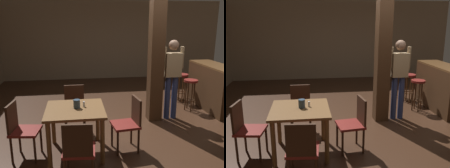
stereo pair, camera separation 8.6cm
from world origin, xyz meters
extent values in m
plane|color=#382114|center=(0.00, 0.00, 0.00)|extent=(10.80, 10.80, 0.00)
cube|color=gray|center=(0.00, 4.50, 1.40)|extent=(8.00, 0.10, 2.80)
cube|color=#422816|center=(0.25, 0.33, 1.40)|extent=(0.28, 0.28, 2.80)
cube|color=brown|center=(-1.45, -0.87, 0.75)|extent=(0.92, 0.92, 0.04)
cylinder|color=brown|center=(-1.06, -0.48, 0.36)|extent=(0.07, 0.07, 0.73)
cylinder|color=brown|center=(-1.84, -0.48, 0.36)|extent=(0.07, 0.07, 0.73)
cylinder|color=brown|center=(-1.06, -1.26, 0.36)|extent=(0.07, 0.07, 0.73)
cylinder|color=brown|center=(-1.84, -1.26, 0.36)|extent=(0.07, 0.07, 0.73)
cube|color=maroon|center=(-1.41, -1.62, 0.45)|extent=(0.45, 0.45, 0.04)
cube|color=#382114|center=(-1.42, -1.81, 0.68)|extent=(0.38, 0.07, 0.45)
cylinder|color=#382114|center=(-1.57, -1.43, 0.23)|extent=(0.04, 0.04, 0.43)
cylinder|color=#382114|center=(-1.22, -1.46, 0.23)|extent=(0.04, 0.04, 0.43)
cube|color=maroon|center=(-0.65, -0.90, 0.45)|extent=(0.47, 0.47, 0.04)
cube|color=#382114|center=(-0.45, -0.88, 0.68)|extent=(0.08, 0.38, 0.45)
cylinder|color=#382114|center=(-0.80, -1.09, 0.23)|extent=(0.04, 0.04, 0.43)
cylinder|color=#382114|center=(-0.84, -0.75, 0.23)|extent=(0.04, 0.04, 0.43)
cylinder|color=#382114|center=(-0.45, -1.05, 0.23)|extent=(0.04, 0.04, 0.43)
cylinder|color=#382114|center=(-0.49, -0.71, 0.23)|extent=(0.04, 0.04, 0.43)
cube|color=maroon|center=(-1.46, -0.11, 0.45)|extent=(0.43, 0.43, 0.04)
cube|color=#382114|center=(-1.46, 0.09, 0.68)|extent=(0.38, 0.04, 0.45)
cylinder|color=#382114|center=(-1.28, -0.28, 0.23)|extent=(0.04, 0.04, 0.43)
cylinder|color=#382114|center=(-1.63, -0.28, 0.23)|extent=(0.04, 0.04, 0.43)
cylinder|color=#382114|center=(-1.29, 0.07, 0.23)|extent=(0.04, 0.04, 0.43)
cylinder|color=#382114|center=(-1.64, 0.07, 0.23)|extent=(0.04, 0.04, 0.43)
cube|color=maroon|center=(-2.22, -0.91, 0.45)|extent=(0.47, 0.47, 0.04)
cube|color=#382114|center=(-2.41, -0.88, 0.68)|extent=(0.09, 0.38, 0.45)
cylinder|color=#382114|center=(-2.02, -0.76, 0.23)|extent=(0.04, 0.04, 0.43)
cylinder|color=#382114|center=(-2.07, -1.11, 0.23)|extent=(0.04, 0.04, 0.43)
cylinder|color=#382114|center=(-2.36, -0.71, 0.23)|extent=(0.04, 0.04, 0.43)
cylinder|color=#382114|center=(-2.41, -1.06, 0.23)|extent=(0.04, 0.04, 0.43)
cylinder|color=#33475B|center=(-1.42, -0.85, 0.84)|extent=(0.11, 0.11, 0.14)
cylinder|color=silver|center=(-1.30, -0.81, 0.81)|extent=(0.03, 0.03, 0.08)
cube|color=tan|center=(0.62, 0.33, 1.20)|extent=(0.34, 0.20, 0.50)
sphere|color=#997056|center=(0.62, 0.33, 1.61)|extent=(0.21, 0.21, 0.21)
cylinder|color=navy|center=(0.70, 0.33, 0.47)|extent=(0.12, 0.12, 0.95)
cylinder|color=navy|center=(0.54, 0.33, 0.47)|extent=(0.12, 0.12, 0.95)
cylinder|color=tan|center=(0.81, 0.33, 1.35)|extent=(0.08, 0.08, 0.46)
cylinder|color=tan|center=(0.42, 0.33, 1.35)|extent=(0.08, 0.08, 0.46)
cube|color=brown|center=(1.89, 0.79, 1.06)|extent=(0.56, 1.64, 0.04)
cube|color=#422816|center=(1.79, 0.79, 0.52)|extent=(0.36, 1.64, 1.04)
cylinder|color=maroon|center=(1.28, 0.77, 0.72)|extent=(0.32, 0.32, 0.05)
torus|color=#422816|center=(1.28, 0.77, 0.25)|extent=(0.23, 0.23, 0.02)
cylinder|color=#422816|center=(1.28, 0.87, 0.35)|extent=(0.03, 0.03, 0.70)
cylinder|color=#422816|center=(1.28, 0.66, 0.35)|extent=(0.03, 0.03, 0.70)
cylinder|color=#422816|center=(1.38, 0.77, 0.35)|extent=(0.03, 0.03, 0.70)
cylinder|color=#422816|center=(1.17, 0.77, 0.35)|extent=(0.03, 0.03, 0.70)
cylinder|color=maroon|center=(1.33, 1.41, 0.72)|extent=(0.34, 0.34, 0.05)
torus|color=brown|center=(1.33, 1.41, 0.25)|extent=(0.24, 0.24, 0.02)
cylinder|color=brown|center=(1.33, 1.52, 0.35)|extent=(0.03, 0.03, 0.70)
cylinder|color=brown|center=(1.33, 1.30, 0.35)|extent=(0.03, 0.03, 0.70)
cylinder|color=brown|center=(1.43, 1.41, 0.35)|extent=(0.03, 0.03, 0.70)
cylinder|color=brown|center=(1.22, 1.41, 0.35)|extent=(0.03, 0.03, 0.70)
cylinder|color=maroon|center=(1.24, 1.88, 0.73)|extent=(0.32, 0.32, 0.05)
torus|color=#382114|center=(1.24, 1.88, 0.25)|extent=(0.23, 0.23, 0.02)
cylinder|color=#382114|center=(1.24, 1.98, 0.35)|extent=(0.03, 0.03, 0.70)
cylinder|color=#382114|center=(1.24, 1.77, 0.35)|extent=(0.03, 0.03, 0.70)
cylinder|color=#382114|center=(1.35, 1.88, 0.35)|extent=(0.03, 0.03, 0.70)
cylinder|color=#382114|center=(1.13, 1.88, 0.35)|extent=(0.03, 0.03, 0.70)
camera|label=1|loc=(-1.42, -4.62, 2.12)|focal=40.00mm
camera|label=2|loc=(-1.33, -4.63, 2.12)|focal=40.00mm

